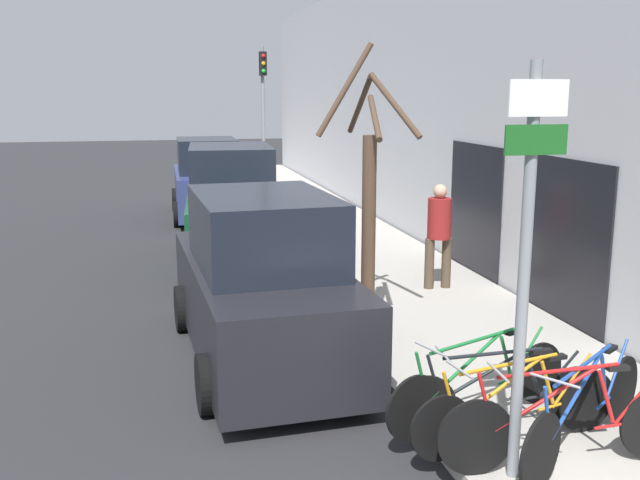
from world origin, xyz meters
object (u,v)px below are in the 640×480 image
Objects in this scene: bicycle_4 at (481,384)px; traffic_light at (263,107)px; bicycle_1 at (586,412)px; bicycle_2 at (517,408)px; parked_car_2 at (207,182)px; bicycle_0 at (568,424)px; parked_car_0 at (262,286)px; street_tree at (368,203)px; signpost at (525,260)px; parked_car_1 at (231,212)px; bicycle_3 at (502,395)px; pedestrian_near at (439,229)px.

traffic_light is (-0.10, 13.72, 2.49)m from bicycle_4.
bicycle_1 is 0.92× the size of bicycle_2.
parked_car_2 reaches higher than bicycle_1.
bicycle_0 is at bearing 89.26° from bicycle_1.
bicycle_0 is 1.07× the size of bicycle_4.
parked_car_0 is 1.19× the size of street_tree.
signpost is 1.56× the size of bicycle_4.
signpost is at bearing -89.31° from street_tree.
bicycle_1 is 0.44× the size of parked_car_0.
bicycle_0 is 0.53× the size of traffic_light.
signpost reaches higher than bicycle_1.
parked_car_0 reaches higher than bicycle_4.
bicycle_1 is 0.46× the size of parked_car_1.
bicycle_3 is 14.18m from traffic_light.
parked_car_1 is at bearing 99.40° from signpost.
parked_car_1 is at bearing 4.21° from bicycle_2.
parked_car_2 is 2.60m from traffic_light.
bicycle_1 is 0.81m from bicycle_3.
parked_car_2 is at bearing -11.19° from bicycle_4.
street_tree is (-0.05, 4.26, -0.18)m from signpost.
traffic_light reaches higher than street_tree.
bicycle_3 is (0.02, 0.34, -0.01)m from bicycle_2.
bicycle_2 is at bearing 171.87° from bicycle_4.
parked_car_2 is (-0.04, 5.79, -0.09)m from parked_car_1.
parked_car_1 is (0.18, 5.29, 0.09)m from parked_car_0.
bicycle_2 is 0.48× the size of parked_car_0.
traffic_light reaches higher than parked_car_0.
signpost reaches higher than parked_car_2.
bicycle_4 is 3.17m from parked_car_0.
bicycle_3 is 0.48× the size of traffic_light.
parked_car_1 is at bearing -88.71° from parked_car_2.
signpost is 1.70× the size of bicycle_1.
parked_car_1 reaches higher than bicycle_3.
parked_car_2 is at bearing -68.87° from pedestrian_near.
traffic_light is (1.56, 5.89, 1.95)m from parked_car_1.
street_tree reaches higher than bicycle_3.
pedestrian_near reaches higher than bicycle_1.
pedestrian_near is (3.17, -3.02, 0.09)m from parked_car_1.
bicycle_0 is 5.99m from pedestrian_near.
bicycle_1 is 4.22m from parked_car_0.
bicycle_3 is 0.26m from bicycle_4.
street_tree is (1.47, -10.43, 0.92)m from parked_car_2.
parked_car_1 reaches higher than bicycle_2.
bicycle_1 is 0.92× the size of bicycle_4.
parked_car_1 is 2.53× the size of pedestrian_near.
bicycle_4 is 13.95m from traffic_light.
traffic_light is at bearing 89.23° from street_tree.
bicycle_1 is at bearing -79.89° from parked_car_2.
bicycle_0 is 0.36m from bicycle_1.
parked_car_2 is 10.57m from street_tree.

